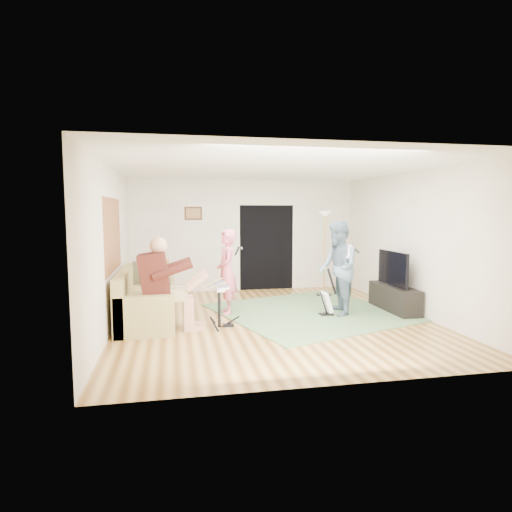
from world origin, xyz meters
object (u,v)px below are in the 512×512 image
Objects in this scene: drum_kit at (219,308)px; guitar_spare at (327,302)px; guitarist at (338,268)px; television at (393,268)px; tv_cabinet at (394,298)px; dining_chair at (163,287)px; sofa at (142,304)px; singer at (227,272)px; torchiere_lamp at (325,238)px.

guitar_spare is (2.07, 0.41, -0.07)m from drum_kit.
guitarist is 1.68× the size of television.
tv_cabinet is at bearing 3.90° from guitar_spare.
television is at bearing -35.24° from dining_chair.
singer reaches higher than sofa.
torchiere_lamp is (0.38, 1.77, 0.45)m from guitarist.
guitarist is (2.04, -0.46, 0.08)m from singer.
television reaches higher than tv_cabinet.
singer reaches higher than guitar_spare.
guitarist is 3.83m from dining_chair.
television is (-0.05, 0.00, 0.60)m from tv_cabinet.
sofa is at bearing -158.57° from torchiere_lamp.
sofa reaches higher than guitar_spare.
guitar_spare is 1.51m from television.
singer reaches higher than television.
dining_chair is (0.32, 1.71, 0.01)m from sofa.
torchiere_lamp reaches higher than tv_cabinet.
guitar_spare is 0.46× the size of torchiere_lamp.
guitarist is at bearing 6.50° from guitar_spare.
singer is 0.83× the size of torchiere_lamp.
sofa is 1.46m from drum_kit.
guitar_spare is (1.82, -0.49, -0.55)m from singer.
guitar_spare is at bearing -4.01° from sofa.
singer is at bearing 173.16° from tv_cabinet.
singer is at bearing -62.52° from dining_chair.
sofa is 3.64m from guitarist.
singer is (1.55, 0.25, 0.50)m from sofa.
guitar_spare reaches higher than drum_kit.
torchiere_lamp is at bearing 172.15° from guitarist.
tv_cabinet is (4.48, -1.85, -0.06)m from dining_chair.
torchiere_lamp is (0.60, 1.79, 1.08)m from guitar_spare.
television is at bearing -1.67° from sofa.
dining_chair is (-1.23, 1.46, -0.49)m from singer.
sofa reaches higher than tv_cabinet.
guitarist is 1.98× the size of guitar_spare.
torchiere_lamp is (2.42, 1.31, 0.53)m from singer.
television is at bearing 8.43° from drum_kit.
drum_kit is at bearing -26.54° from sofa.
tv_cabinet is (1.43, 0.10, -0.01)m from guitar_spare.
guitarist is 1.87m from torchiere_lamp.
television is at bearing 97.97° from guitarist.
tv_cabinet is at bearing 8.31° from drum_kit.
sofa is 1.28× the size of guitarist.
sofa is 1.63× the size of tv_cabinet.
sofa is 1.41× the size of singer.
tv_cabinet is at bearing 97.83° from guitarist.
drum_kit is at bearing -74.74° from guitarist.
tv_cabinet is at bearing -35.01° from dining_chair.
drum_kit reaches higher than tv_cabinet.
torchiere_lamp is (3.97, 1.56, 1.03)m from sofa.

